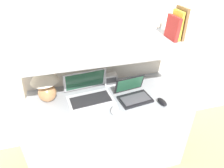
{
  "coord_description": "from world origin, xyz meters",
  "views": [
    {
      "loc": [
        -0.31,
        -1.0,
        1.77
      ],
      "look_at": [
        0.05,
        0.31,
        0.87
      ],
      "focal_mm": 32.0,
      "sensor_mm": 36.0,
      "label": 1
    }
  ],
  "objects_px": {
    "router_box": "(110,79)",
    "book_brown": "(180,23)",
    "laptop_large": "(89,93)",
    "second_mouse": "(162,102)",
    "book_yellow": "(177,25)",
    "book_red": "(173,28)",
    "table_lamp": "(44,79)",
    "computer_mouse": "(115,110)",
    "laptop_small": "(133,94)"
  },
  "relations": [
    {
      "from": "book_yellow",
      "to": "book_red",
      "type": "relative_size",
      "value": 1.21
    },
    {
      "from": "second_mouse",
      "to": "book_brown",
      "type": "height_order",
      "value": "book_brown"
    },
    {
      "from": "laptop_small",
      "to": "router_box",
      "type": "height_order",
      "value": "laptop_small"
    },
    {
      "from": "laptop_large",
      "to": "router_box",
      "type": "distance_m",
      "value": 0.29
    },
    {
      "from": "laptop_large",
      "to": "book_brown",
      "type": "bearing_deg",
      "value": 0.42
    },
    {
      "from": "router_box",
      "to": "book_red",
      "type": "relative_size",
      "value": 0.64
    },
    {
      "from": "laptop_large",
      "to": "book_red",
      "type": "distance_m",
      "value": 0.87
    },
    {
      "from": "computer_mouse",
      "to": "book_brown",
      "type": "relative_size",
      "value": 0.51
    },
    {
      "from": "router_box",
      "to": "book_yellow",
      "type": "bearing_deg",
      "value": -17.13
    },
    {
      "from": "laptop_small",
      "to": "computer_mouse",
      "type": "relative_size",
      "value": 2.32
    },
    {
      "from": "book_yellow",
      "to": "book_brown",
      "type": "bearing_deg",
      "value": -0.0
    },
    {
      "from": "router_box",
      "to": "book_red",
      "type": "height_order",
      "value": "book_red"
    },
    {
      "from": "second_mouse",
      "to": "book_yellow",
      "type": "bearing_deg",
      "value": 55.25
    },
    {
      "from": "laptop_large",
      "to": "router_box",
      "type": "xyz_separation_m",
      "value": [
        0.23,
        0.16,
        0.01
      ]
    },
    {
      "from": "book_yellow",
      "to": "router_box",
      "type": "bearing_deg",
      "value": 162.87
    },
    {
      "from": "second_mouse",
      "to": "router_box",
      "type": "xyz_separation_m",
      "value": [
        -0.34,
        0.4,
        0.04
      ]
    },
    {
      "from": "laptop_small",
      "to": "laptop_large",
      "type": "bearing_deg",
      "value": 164.48
    },
    {
      "from": "table_lamp",
      "to": "book_red",
      "type": "relative_size",
      "value": 1.87
    },
    {
      "from": "laptop_large",
      "to": "second_mouse",
      "type": "distance_m",
      "value": 0.62
    },
    {
      "from": "book_brown",
      "to": "book_red",
      "type": "relative_size",
      "value": 1.34
    },
    {
      "from": "computer_mouse",
      "to": "book_red",
      "type": "height_order",
      "value": "book_red"
    },
    {
      "from": "book_red",
      "to": "second_mouse",
      "type": "bearing_deg",
      "value": -119.26
    },
    {
      "from": "second_mouse",
      "to": "router_box",
      "type": "relative_size",
      "value": 0.99
    },
    {
      "from": "table_lamp",
      "to": "laptop_small",
      "type": "height_order",
      "value": "table_lamp"
    },
    {
      "from": "second_mouse",
      "to": "book_red",
      "type": "relative_size",
      "value": 0.64
    },
    {
      "from": "laptop_large",
      "to": "table_lamp",
      "type": "bearing_deg",
      "value": 170.52
    },
    {
      "from": "laptop_small",
      "to": "book_red",
      "type": "bearing_deg",
      "value": 17.53
    },
    {
      "from": "second_mouse",
      "to": "book_yellow",
      "type": "height_order",
      "value": "book_yellow"
    },
    {
      "from": "computer_mouse",
      "to": "router_box",
      "type": "distance_m",
      "value": 0.4
    },
    {
      "from": "table_lamp",
      "to": "second_mouse",
      "type": "height_order",
      "value": "table_lamp"
    },
    {
      "from": "book_brown",
      "to": "table_lamp",
      "type": "bearing_deg",
      "value": 177.39
    },
    {
      "from": "laptop_small",
      "to": "book_yellow",
      "type": "relative_size",
      "value": 1.32
    },
    {
      "from": "table_lamp",
      "to": "computer_mouse",
      "type": "distance_m",
      "value": 0.61
    },
    {
      "from": "laptop_small",
      "to": "second_mouse",
      "type": "distance_m",
      "value": 0.25
    },
    {
      "from": "laptop_small",
      "to": "book_brown",
      "type": "bearing_deg",
      "value": 14.98
    },
    {
      "from": "router_box",
      "to": "book_brown",
      "type": "relative_size",
      "value": 0.48
    },
    {
      "from": "laptop_large",
      "to": "second_mouse",
      "type": "bearing_deg",
      "value": -22.59
    },
    {
      "from": "computer_mouse",
      "to": "book_brown",
      "type": "distance_m",
      "value": 0.86
    },
    {
      "from": "laptop_large",
      "to": "book_red",
      "type": "relative_size",
      "value": 2.18
    },
    {
      "from": "computer_mouse",
      "to": "second_mouse",
      "type": "height_order",
      "value": "same"
    },
    {
      "from": "laptop_small",
      "to": "book_red",
      "type": "height_order",
      "value": "book_red"
    },
    {
      "from": "table_lamp",
      "to": "laptop_large",
      "type": "xyz_separation_m",
      "value": [
        0.34,
        -0.06,
        -0.16
      ]
    },
    {
      "from": "table_lamp",
      "to": "book_yellow",
      "type": "relative_size",
      "value": 1.55
    },
    {
      "from": "laptop_small",
      "to": "book_red",
      "type": "distance_m",
      "value": 0.63
    },
    {
      "from": "router_box",
      "to": "book_brown",
      "type": "distance_m",
      "value": 0.77
    },
    {
      "from": "router_box",
      "to": "computer_mouse",
      "type": "bearing_deg",
      "value": -99.9
    },
    {
      "from": "computer_mouse",
      "to": "book_red",
      "type": "relative_size",
      "value": 0.69
    },
    {
      "from": "router_box",
      "to": "laptop_small",
      "type": "bearing_deg",
      "value": -63.25
    },
    {
      "from": "laptop_large",
      "to": "second_mouse",
      "type": "relative_size",
      "value": 3.42
    },
    {
      "from": "computer_mouse",
      "to": "book_yellow",
      "type": "height_order",
      "value": "book_yellow"
    }
  ]
}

